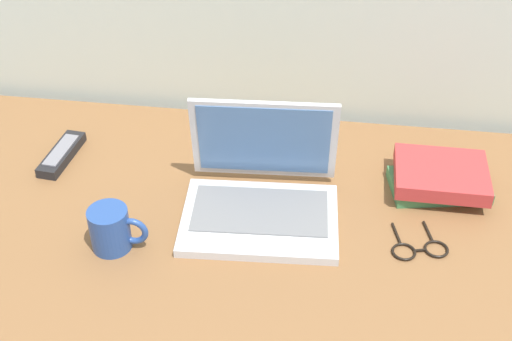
% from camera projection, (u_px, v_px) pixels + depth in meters
% --- Properties ---
extents(desk, '(1.60, 0.76, 0.03)m').
position_uv_depth(desk, '(251.00, 223.00, 1.39)').
color(desk, brown).
rests_on(desk, ground).
extents(laptop, '(0.32, 0.28, 0.22)m').
position_uv_depth(laptop, '(261.00, 191.00, 1.37)').
color(laptop, silver).
rests_on(laptop, desk).
extents(coffee_mug, '(0.11, 0.08, 0.09)m').
position_uv_depth(coffee_mug, '(111.00, 229.00, 1.29)').
color(coffee_mug, '#26478C').
rests_on(coffee_mug, desk).
extents(remote_control_near, '(0.06, 0.16, 0.02)m').
position_uv_depth(remote_control_near, '(62.00, 154.00, 1.53)').
color(remote_control_near, black).
rests_on(remote_control_near, desk).
extents(eyeglasses, '(0.12, 0.12, 0.01)m').
position_uv_depth(eyeglasses, '(420.00, 249.00, 1.30)').
color(eyeglasses, black).
rests_on(eyeglasses, desk).
extents(book_stack, '(0.22, 0.16, 0.06)m').
position_uv_depth(book_stack, '(440.00, 178.00, 1.43)').
color(book_stack, '#3F7F4C').
rests_on(book_stack, desk).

